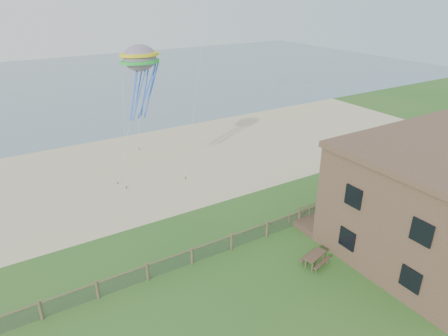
{
  "coord_description": "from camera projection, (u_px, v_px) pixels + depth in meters",
  "views": [
    {
      "loc": [
        -12.2,
        -12.88,
        16.15
      ],
      "look_at": [
        0.65,
        8.0,
        5.15
      ],
      "focal_mm": 32.0,
      "sensor_mm": 36.0,
      "label": 1
    }
  ],
  "objects": [
    {
      "name": "ground",
      "position": [
        289.0,
        303.0,
        22.45
      ],
      "size": [
        160.0,
        160.0,
        0.0
      ],
      "primitive_type": "plane",
      "color": "#295E20",
      "rests_on": "ground"
    },
    {
      "name": "sand_beach",
      "position": [
        145.0,
        167.0,
        39.55
      ],
      "size": [
        72.0,
        20.0,
        0.02
      ],
      "primitive_type": "cube",
      "color": "#C3B78D",
      "rests_on": "ground"
    },
    {
      "name": "ocean",
      "position": [
        57.0,
        85.0,
        73.74
      ],
      "size": [
        160.0,
        68.0,
        0.02
      ],
      "primitive_type": "cube",
      "color": "slate",
      "rests_on": "ground"
    },
    {
      "name": "chainlink_fence",
      "position": [
        231.0,
        242.0,
        26.89
      ],
      "size": [
        36.2,
        0.2,
        1.25
      ],
      "primitive_type": null,
      "color": "#4E422B",
      "rests_on": "ground"
    },
    {
      "name": "motel_deck",
      "position": [
        372.0,
        203.0,
        32.45
      ],
      "size": [
        15.0,
        2.0,
        0.5
      ],
      "primitive_type": "cube",
      "color": "#50392E",
      "rests_on": "ground"
    },
    {
      "name": "picnic_table",
      "position": [
        315.0,
        260.0,
        25.47
      ],
      "size": [
        2.02,
        1.73,
        0.73
      ],
      "primitive_type": null,
      "rotation": [
        0.0,
        0.0,
        0.27
      ],
      "color": "#50392E",
      "rests_on": "ground"
    },
    {
      "name": "octopus_kite",
      "position": [
        142.0,
        79.0,
        30.77
      ],
      "size": [
        3.43,
        2.75,
        6.26
      ],
      "primitive_type": null,
      "rotation": [
        0.0,
        0.0,
        0.22
      ],
      "color": "#D85E22"
    }
  ]
}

